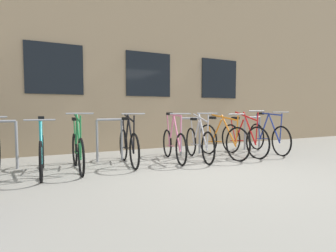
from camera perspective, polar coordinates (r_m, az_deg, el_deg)
The scene contains 11 objects.
ground_plane at distance 4.62m, azimuth 10.36°, elevation -10.26°, with size 42.00×42.00×0.00m, color gray.
storefront_building at distance 10.14m, azimuth -9.98°, elevation 17.03°, with size 28.00×5.36×6.94m.
bike_rack at distance 6.00m, azimuth -3.33°, elevation -1.71°, with size 6.58×0.05×0.92m.
bicycle_green at distance 5.03m, azimuth -19.24°, elevation -4.97°, with size 0.44×1.63×1.07m.
bicycle_black at distance 5.33m, azimuth -8.70°, elevation -4.23°, with size 0.44×1.65×1.06m.
bicycle_orange at distance 6.18m, azimuth 11.64°, elevation -2.98°, with size 0.44×1.84×1.04m.
bicycle_blue at distance 7.23m, azimuth 21.07°, elevation -2.21°, with size 0.53×1.78×1.08m.
bicycle_pink at distance 5.65m, azimuth 1.22°, elevation -3.78°, with size 0.45×1.66×1.06m.
bicycle_teal at distance 4.97m, azimuth -25.99°, elevation -5.27°, with size 0.44×1.71×1.00m.
bicycle_red at distance 6.54m, azimuth 16.18°, elevation -2.72°, with size 0.44×1.71×1.11m.
bicycle_silver at distance 5.81m, azimuth 6.77°, elevation -3.58°, with size 0.51×1.73×1.06m.
Camera 1 is at (-2.62, -3.64, 1.10)m, focal length 27.75 mm.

